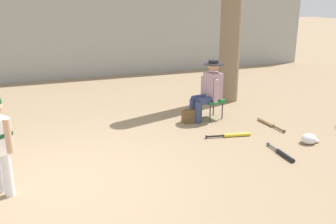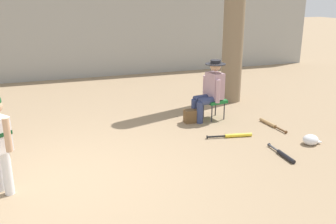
% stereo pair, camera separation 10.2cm
% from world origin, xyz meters
% --- Properties ---
extents(ground_plane, '(60.00, 60.00, 0.00)m').
position_xyz_m(ground_plane, '(0.00, 0.00, 0.00)').
color(ground_plane, '#937A5B').
extents(concrete_back_wall, '(18.00, 0.36, 2.48)m').
position_xyz_m(concrete_back_wall, '(0.00, 6.81, 1.24)').
color(concrete_back_wall, '#9E9E99').
rests_on(concrete_back_wall, ground).
extents(tree_behind_spectator, '(0.79, 0.79, 4.92)m').
position_xyz_m(tree_behind_spectator, '(4.08, 2.91, 2.05)').
color(tree_behind_spectator, '#7F6B51').
rests_on(tree_behind_spectator, ground).
extents(folding_stool, '(0.46, 0.46, 0.41)m').
position_xyz_m(folding_stool, '(3.10, 1.81, 0.36)').
color(folding_stool, '#196B2D').
rests_on(folding_stool, ground).
extents(seated_spectator, '(0.68, 0.54, 1.20)m').
position_xyz_m(seated_spectator, '(3.00, 1.80, 0.64)').
color(seated_spectator, navy).
rests_on(seated_spectator, ground).
extents(handbag_beside_stool, '(0.34, 0.19, 0.26)m').
position_xyz_m(handbag_beside_stool, '(2.61, 1.74, 0.13)').
color(handbag_beside_stool, brown).
rests_on(handbag_beside_stool, ground).
extents(bat_black_composite, '(0.10, 0.72, 0.07)m').
position_xyz_m(bat_black_composite, '(3.29, -0.27, 0.03)').
color(bat_black_composite, black).
rests_on(bat_black_composite, ground).
extents(bat_wood_tan, '(0.08, 0.80, 0.07)m').
position_xyz_m(bat_wood_tan, '(3.94, 1.06, 0.03)').
color(bat_wood_tan, tan).
rests_on(bat_wood_tan, ground).
extents(bat_yellow_trainer, '(0.82, 0.21, 0.07)m').
position_xyz_m(bat_yellow_trainer, '(2.99, 0.74, 0.03)').
color(bat_yellow_trainer, yellow).
rests_on(bat_yellow_trainer, ground).
extents(batting_helmet_white, '(0.32, 0.24, 0.18)m').
position_xyz_m(batting_helmet_white, '(4.04, 0.02, 0.08)').
color(batting_helmet_white, silver).
rests_on(batting_helmet_white, ground).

